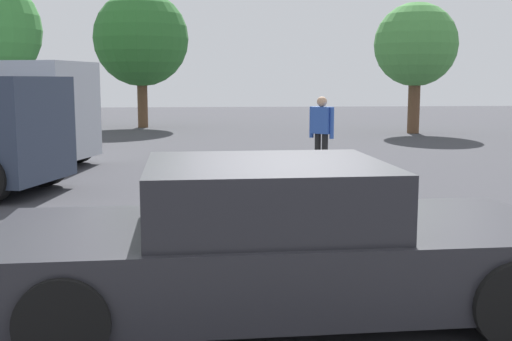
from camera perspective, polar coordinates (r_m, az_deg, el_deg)
ground_plane at (r=5.20m, az=1.79°, el=-13.43°), size 80.00×80.00×0.00m
sedan_foreground at (r=5.25m, az=1.72°, el=-6.55°), size 4.60×2.06×1.26m
pedestrian at (r=13.42m, az=5.91°, el=3.90°), size 0.46×0.44×1.56m
light_post_mid at (r=27.15m, az=-20.94°, el=13.98°), size 0.44×0.44×7.38m
tree_back_left at (r=23.53m, az=14.18°, el=10.86°), size 2.94×2.94×4.61m
tree_back_center at (r=26.05m, az=-10.30°, el=11.55°), size 3.75×3.75×5.40m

